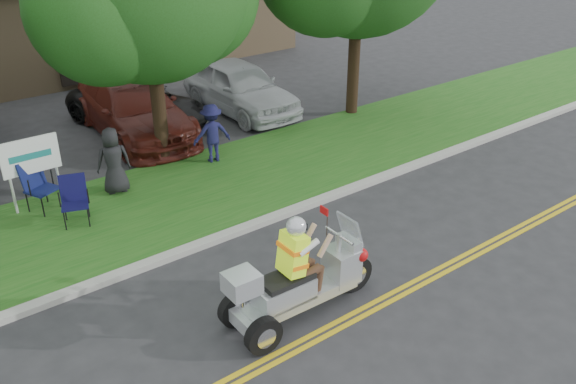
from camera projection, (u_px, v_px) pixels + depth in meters
ground at (329, 306)px, 10.71m from camera, size 120.00×120.00×0.00m
centerline_near at (351, 322)px, 10.30m from camera, size 60.00×0.10×0.01m
centerline_far at (345, 318)px, 10.41m from camera, size 60.00×0.10×0.01m
curb at (234, 232)px, 12.84m from camera, size 60.00×0.25×0.12m
grass_verge at (184, 195)px, 14.36m from camera, size 60.00×4.00×0.10m
commercial_building at (57, 11)px, 24.28m from camera, size 18.00×8.20×4.00m
business_sign at (31, 160)px, 13.23m from camera, size 1.25×0.06×1.75m
trike_scooter at (298, 283)px, 10.16m from camera, size 2.98×1.00×1.95m
lawn_chair_a at (74, 197)px, 12.91m from camera, size 0.71×0.72×1.04m
lawn_chair_b at (37, 182)px, 13.40m from camera, size 0.80×0.81×1.14m
spectator_chair_a at (212, 133)px, 15.66m from camera, size 1.09×0.76×1.54m
spectator_chair_b at (113, 161)px, 14.06m from camera, size 0.87×0.66×1.59m
parked_car_mid at (139, 105)px, 18.28m from camera, size 3.45×5.07×1.29m
parked_car_right at (134, 109)px, 17.55m from camera, size 2.50×5.54×1.57m
parked_car_far_right at (240, 87)px, 19.37m from camera, size 1.94×4.77×1.62m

